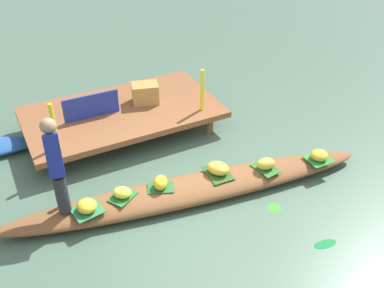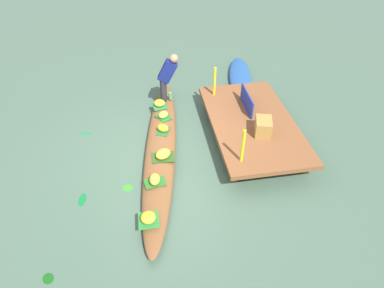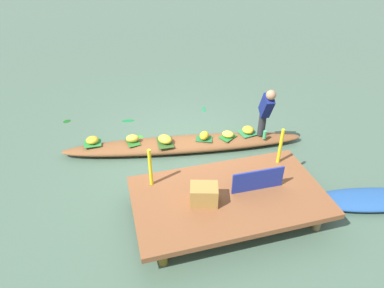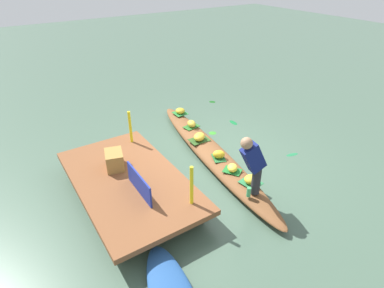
{
  "view_description": "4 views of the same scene",
  "coord_description": "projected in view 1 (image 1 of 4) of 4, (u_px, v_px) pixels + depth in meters",
  "views": [
    {
      "loc": [
        -2.16,
        -4.21,
        4.15
      ],
      "look_at": [
        0.22,
        0.39,
        0.59
      ],
      "focal_mm": 41.52,
      "sensor_mm": 36.0,
      "label": 1
    },
    {
      "loc": [
        5.38,
        -0.23,
        4.74
      ],
      "look_at": [
        0.26,
        0.63,
        0.37
      ],
      "focal_mm": 31.21,
      "sensor_mm": 36.0,
      "label": 2
    },
    {
      "loc": [
        1.44,
        5.93,
        4.28
      ],
      "look_at": [
        0.01,
        0.66,
        0.56
      ],
      "focal_mm": 31.61,
      "sensor_mm": 36.0,
      "label": 3
    },
    {
      "loc": [
        -4.78,
        3.63,
        3.9
      ],
      "look_at": [
        0.24,
        0.34,
        0.35
      ],
      "focal_mm": 29.51,
      "sensor_mm": 36.0,
      "label": 4
    }
  ],
  "objects": [
    {
      "name": "leaf_mat_3",
      "position": [
        123.0,
        197.0,
        5.86
      ],
      "size": [
        0.43,
        0.4,
        0.01
      ],
      "primitive_type": "cube",
      "rotation": [
        0.0,
        0.0,
        0.54
      ],
      "color": "#1F6F2B",
      "rests_on": "vendor_boat"
    },
    {
      "name": "banana_bunch_1",
      "position": [
        266.0,
        164.0,
        6.32
      ],
      "size": [
        0.3,
        0.24,
        0.16
      ],
      "primitive_type": "ellipsoid",
      "rotation": [
        0.0,
        0.0,
        6.11
      ],
      "color": "gold",
      "rests_on": "vendor_boat"
    },
    {
      "name": "leaf_mat_0",
      "position": [
        218.0,
        173.0,
        6.28
      ],
      "size": [
        0.34,
        0.46,
        0.01
      ],
      "primitive_type": "cube",
      "rotation": [
        0.0,
        0.0,
        1.53
      ],
      "color": "#2A4F1D",
      "rests_on": "vendor_boat"
    },
    {
      "name": "dock_platform",
      "position": [
        122.0,
        113.0,
        7.45
      ],
      "size": [
        3.2,
        1.8,
        0.42
      ],
      "color": "brown",
      "rests_on": "ground"
    },
    {
      "name": "canal_water",
      "position": [
        191.0,
        197.0,
        6.24
      ],
      "size": [
        40.0,
        40.0,
        0.0
      ],
      "primitive_type": "plane",
      "color": "#455F4C",
      "rests_on": "ground"
    },
    {
      "name": "water_bottle",
      "position": [
        60.0,
        198.0,
        5.71
      ],
      "size": [
        0.08,
        0.08,
        0.18
      ],
      "primitive_type": "cylinder",
      "color": "#44A662",
      "rests_on": "vendor_boat"
    },
    {
      "name": "drifting_plant_3",
      "position": [
        274.0,
        208.0,
        6.05
      ],
      "size": [
        0.22,
        0.23,
        0.01
      ],
      "primitive_type": "ellipsoid",
      "rotation": [
        0.0,
        0.0,
        2.93
      ],
      "color": "#348B28",
      "rests_on": "ground"
    },
    {
      "name": "vendor_boat",
      "position": [
        191.0,
        190.0,
        6.17
      ],
      "size": [
        5.28,
        1.39,
        0.25
      ],
      "primitive_type": "ellipsoid",
      "rotation": [
        0.0,
        0.0,
        -0.15
      ],
      "color": "brown",
      "rests_on": "ground"
    },
    {
      "name": "railing_post_east",
      "position": [
        202.0,
        90.0,
        7.23
      ],
      "size": [
        0.06,
        0.06,
        0.72
      ],
      "primitive_type": "cylinder",
      "color": "yellow",
      "rests_on": "dock_platform"
    },
    {
      "name": "railing_post_west",
      "position": [
        54.0,
        126.0,
        6.32
      ],
      "size": [
        0.06,
        0.06,
        0.72
      ],
      "primitive_type": "cylinder",
      "color": "yellow",
      "rests_on": "dock_platform"
    },
    {
      "name": "banana_bunch_0",
      "position": [
        218.0,
        168.0,
        6.23
      ],
      "size": [
        0.39,
        0.4,
        0.17
      ],
      "primitive_type": "ellipsoid",
      "rotation": [
        0.0,
        0.0,
        2.19
      ],
      "color": "gold",
      "rests_on": "vendor_boat"
    },
    {
      "name": "market_banner",
      "position": [
        91.0,
        106.0,
        7.12
      ],
      "size": [
        0.91,
        0.04,
        0.4
      ],
      "primitive_type": "cube",
      "rotation": [
        0.0,
        0.0,
        -0.01
      ],
      "color": "navy",
      "rests_on": "dock_platform"
    },
    {
      "name": "vendor_person",
      "position": [
        55.0,
        162.0,
        5.35
      ],
      "size": [
        0.25,
        0.52,
        1.2
      ],
      "color": "#28282D",
      "rests_on": "vendor_boat"
    },
    {
      "name": "produce_crate",
      "position": [
        145.0,
        93.0,
        7.55
      ],
      "size": [
        0.51,
        0.43,
        0.34
      ],
      "primitive_type": "cube",
      "rotation": [
        0.0,
        0.0,
        -0.28
      ],
      "color": "#A47A3A",
      "rests_on": "dock_platform"
    },
    {
      "name": "leaf_mat_2",
      "position": [
        88.0,
        210.0,
        5.64
      ],
      "size": [
        0.42,
        0.38,
        0.01
      ],
      "primitive_type": "cube",
      "rotation": [
        0.0,
        0.0,
        0.16
      ],
      "color": "#297442",
      "rests_on": "vendor_boat"
    },
    {
      "name": "leaf_mat_5",
      "position": [
        318.0,
        159.0,
        6.55
      ],
      "size": [
        0.36,
        0.34,
        0.01
      ],
      "primitive_type": "cube",
      "rotation": [
        0.0,
        0.0,
        3.13
      ],
      "color": "#287A33",
      "rests_on": "vendor_boat"
    },
    {
      "name": "banana_bunch_5",
      "position": [
        319.0,
        155.0,
        6.51
      ],
      "size": [
        0.26,
        0.25,
        0.14
      ],
      "primitive_type": "ellipsoid",
      "rotation": [
        0.0,
        0.0,
        4.71
      ],
      "color": "gold",
      "rests_on": "vendor_boat"
    },
    {
      "name": "drifting_plant_2",
      "position": [
        325.0,
        244.0,
        5.51
      ],
      "size": [
        0.33,
        0.18,
        0.01
      ],
      "primitive_type": "ellipsoid",
      "rotation": [
        0.0,
        0.0,
        3.02
      ],
      "color": "#146B32",
      "rests_on": "ground"
    },
    {
      "name": "banana_bunch_2",
      "position": [
        87.0,
        206.0,
        5.6
      ],
      "size": [
        0.25,
        0.27,
        0.15
      ],
      "primitive_type": "ellipsoid",
      "rotation": [
        0.0,
        0.0,
        1.58
      ],
      "color": "gold",
      "rests_on": "vendor_boat"
    },
    {
      "name": "leaf_mat_4",
      "position": [
        161.0,
        187.0,
        6.02
      ],
      "size": [
        0.42,
        0.36,
        0.01
      ],
      "primitive_type": "cube",
      "rotation": [
        0.0,
        0.0,
        2.76
      ],
      "color": "#22622F",
      "rests_on": "vendor_boat"
    },
    {
      "name": "banana_bunch_4",
      "position": [
        160.0,
        183.0,
        5.97
      ],
      "size": [
        0.3,
        0.31,
        0.17
      ],
      "primitive_type": "ellipsoid",
      "rotation": [
        0.0,
        0.0,
        4.12
      ],
      "color": "gold",
      "rests_on": "vendor_boat"
    },
    {
      "name": "leaf_mat_1",
      "position": [
        265.0,
        168.0,
        6.37
      ],
      "size": [
        0.3,
        0.42,
        0.01
      ],
      "primitive_type": "cube",
      "rotation": [
        0.0,
        0.0,
        1.71
      ],
      "color": "#286624",
      "rests_on": "vendor_boat"
    },
    {
      "name": "banana_bunch_3",
      "position": [
        122.0,
        193.0,
        5.82
      ],
      "size": [
        0.32,
        0.31,
        0.14
      ],
      "primitive_type": "ellipsoid",
      "rotation": [
        0.0,
        0.0,
        5.62
      ],
      "color": "yellow",
      "rests_on": "vendor_boat"
    }
  ]
}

